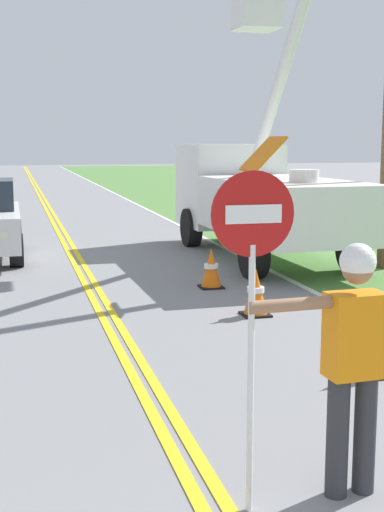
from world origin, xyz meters
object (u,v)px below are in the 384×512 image
object	(u,v)px
traffic_cone_tail	(211,269)
utility_bucket_truck	(257,192)
flagger_worker	(353,354)
stop_sign_paddle	(252,266)
traffic_cone_lead	(376,345)
traffic_cone_mid	(256,293)

from	to	relation	value
traffic_cone_tail	utility_bucket_truck	bearing A→B (deg)	58.58
flagger_worker	stop_sign_paddle	world-z (taller)	stop_sign_paddle
flagger_worker	traffic_cone_tail	bearing A→B (deg)	81.96
utility_bucket_truck	traffic_cone_lead	world-z (taller)	utility_bucket_truck
stop_sign_paddle	traffic_cone_mid	world-z (taller)	stop_sign_paddle
stop_sign_paddle	utility_bucket_truck	world-z (taller)	utility_bucket_truck
utility_bucket_truck	traffic_cone_lead	xyz separation A→B (m)	(-1.49, -8.13, -1.09)
traffic_cone_mid	flagger_worker	bearing A→B (deg)	-102.12
stop_sign_paddle	utility_bucket_truck	xyz separation A→B (m)	(3.75, 10.51, -0.29)
stop_sign_paddle	traffic_cone_lead	size ratio (longest dim) A/B	3.33
stop_sign_paddle	utility_bucket_truck	size ratio (longest dim) A/B	0.34
stop_sign_paddle	traffic_cone_mid	xyz separation A→B (m)	(1.88, 5.23, -1.37)
traffic_cone_tail	stop_sign_paddle	bearing A→B (deg)	-103.80
stop_sign_paddle	flagger_worker	bearing A→B (deg)	3.21
traffic_cone_mid	traffic_cone_tail	distance (m)	2.07
utility_bucket_truck	traffic_cone_mid	xyz separation A→B (m)	(-1.87, -5.28, -1.09)
utility_bucket_truck	traffic_cone_tail	world-z (taller)	utility_bucket_truck
utility_bucket_truck	traffic_cone_tail	distance (m)	3.92
flagger_worker	traffic_cone_tail	size ratio (longest dim) A/B	2.61
traffic_cone_lead	traffic_cone_mid	size ratio (longest dim) A/B	1.00
traffic_cone_lead	utility_bucket_truck	bearing A→B (deg)	79.61
flagger_worker	traffic_cone_lead	world-z (taller)	flagger_worker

